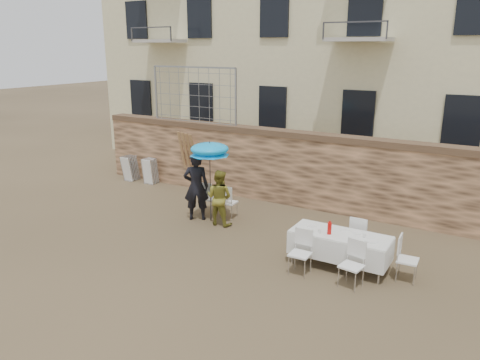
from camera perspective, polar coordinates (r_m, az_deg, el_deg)
The scene contains 17 objects.
ground at distance 10.77m, azimuth -7.92°, elevation -9.68°, with size 80.00×80.00×0.00m, color brown.
stone_wall at distance 14.40m, azimuth 4.29°, elevation 1.70°, with size 13.00×0.50×2.20m, color #8E6647.
chain_link_fence at distance 15.59m, azimuth -5.63°, elevation 10.23°, with size 3.20×0.06×1.80m, color gray, non-canonical shape.
man_suit at distance 12.84m, azimuth -5.37°, elevation -0.82°, with size 0.69×0.45×1.89m, color black.
woman_dress at distance 12.49m, azimuth -2.55°, elevation -2.16°, with size 0.73×0.57×1.51m, color #AAA234.
umbrella at distance 12.44m, azimuth -3.72°, elevation 3.50°, with size 1.07×1.07×2.07m.
couple_chair_left at distance 13.41m, azimuth -3.94°, elevation -2.13°, with size 0.48×0.48×0.96m, color white, non-canonical shape.
couple_chair_right at distance 13.04m, azimuth -1.40°, elevation -2.62°, with size 0.48×0.48×0.96m, color white, non-canonical shape.
banquet_table at distance 10.32m, azimuth 12.14°, elevation -6.63°, with size 2.10×0.85×0.78m.
soda_bottle at distance 10.18m, azimuth 10.85°, elevation -5.82°, with size 0.09×0.09×0.26m, color red.
table_chair_front_left at distance 9.96m, azimuth 7.34°, elevation -8.82°, with size 0.48×0.48×0.96m, color white, non-canonical shape.
table_chair_front_right at distance 9.63m, azimuth 13.44°, elevation -10.04°, with size 0.48×0.48×0.96m, color white, non-canonical shape.
table_chair_back at distance 11.07m, azimuth 14.39°, elevation -6.60°, with size 0.48×0.48×0.96m, color white, non-canonical shape.
table_chair_side at distance 10.21m, azimuth 19.78°, elevation -9.04°, with size 0.48×0.48×0.96m, color white, non-canonical shape.
chair_stack_left at distance 17.32m, azimuth -12.78°, elevation 1.60°, with size 0.46×0.55×0.92m, color white, non-canonical shape.
chair_stack_right at distance 16.73m, azimuth -10.52°, elevation 1.23°, with size 0.46×0.47×0.92m, color white, non-canonical shape.
wood_planks at distance 15.67m, azimuth -6.01°, elevation 2.45°, with size 0.70×0.20×2.00m, color #A37749, non-canonical shape.
Camera 1 is at (6.14, -7.54, 4.62)m, focal length 35.00 mm.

